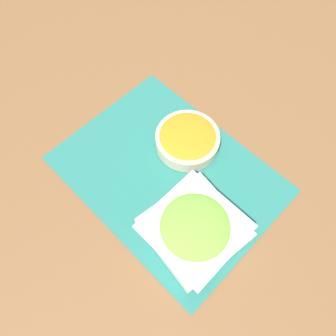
{
  "coord_description": "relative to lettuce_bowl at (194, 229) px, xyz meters",
  "views": [
    {
      "loc": [
        0.26,
        -0.26,
        0.75
      ],
      "look_at": [
        0.0,
        0.0,
        0.03
      ],
      "focal_mm": 35.0,
      "sensor_mm": 36.0,
      "label": 1
    }
  ],
  "objects": [
    {
      "name": "placemat",
      "position": [
        -0.15,
        0.07,
        -0.04
      ],
      "size": [
        0.53,
        0.4,
        0.0
      ],
      "color": "#236B60",
      "rests_on": "ground_plane"
    },
    {
      "name": "lettuce_bowl",
      "position": [
        0.0,
        0.0,
        0.0
      ],
      "size": [
        0.21,
        0.21,
        0.07
      ],
      "color": "white",
      "rests_on": "placemat"
    },
    {
      "name": "carrot_bowl",
      "position": [
        -0.17,
        0.16,
        -0.0
      ],
      "size": [
        0.17,
        0.17,
        0.05
      ],
      "color": "beige",
      "rests_on": "placemat"
    },
    {
      "name": "ground_plane",
      "position": [
        -0.15,
        0.07,
        -0.04
      ],
      "size": [
        3.0,
        3.0,
        0.0
      ],
      "primitive_type": "plane",
      "color": "brown"
    }
  ]
}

